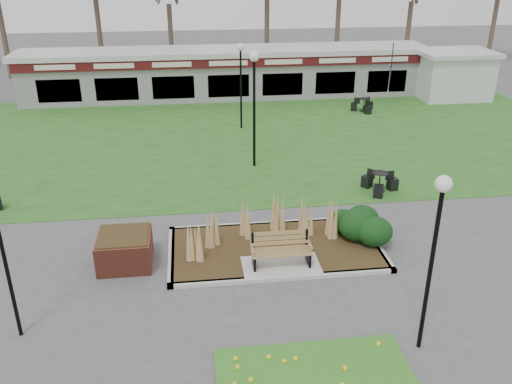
{
  "coord_description": "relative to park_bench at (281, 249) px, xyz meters",
  "views": [
    {
      "loc": [
        -2.37,
        -12.82,
        8.34
      ],
      "look_at": [
        -0.48,
        2.0,
        1.61
      ],
      "focal_mm": 38.0,
      "sensor_mm": 36.0,
      "label": 1
    }
  ],
  "objects": [
    {
      "name": "patio_umbrella",
      "position": [
        9.02,
        16.31,
        0.99
      ],
      "size": [
        2.57,
        2.59,
        2.48
      ],
      "color": "black",
      "rests_on": "ground"
    },
    {
      "name": "ground",
      "position": [
        0.0,
        -0.25,
        -0.59
      ],
      "size": [
        100.0,
        100.0,
        0.0
      ],
      "primitive_type": "plane",
      "color": "#515154",
      "rests_on": "ground"
    },
    {
      "name": "food_pavilion",
      "position": [
        0.0,
        19.71,
        0.89
      ],
      "size": [
        24.6,
        3.4,
        2.9
      ],
      "color": "gray",
      "rests_on": "ground"
    },
    {
      "name": "park_bench",
      "position": [
        0.0,
        0.0,
        0.0
      ],
      "size": [
        1.7,
        0.66,
        0.93
      ],
      "color": "olive",
      "rests_on": "ground"
    },
    {
      "name": "lawn",
      "position": [
        0.0,
        11.75,
        -0.58
      ],
      "size": [
        34.0,
        16.0,
        0.02
      ],
      "primitive_type": "cube",
      "color": "#225F1E",
      "rests_on": "ground"
    },
    {
      "name": "brick_planter",
      "position": [
        -4.4,
        0.75,
        -0.11
      ],
      "size": [
        1.5,
        1.5,
        0.95
      ],
      "color": "brown",
      "rests_on": "ground"
    },
    {
      "name": "planting_bed",
      "position": [
        1.27,
        1.1,
        -0.22
      ],
      "size": [
        6.75,
        3.4,
        1.27
      ],
      "color": "#2F2412",
      "rests_on": "ground"
    },
    {
      "name": "lamp_post_mid_left",
      "position": [
        0.23,
        7.93,
        2.86
      ],
      "size": [
        0.39,
        0.39,
        4.73
      ],
      "color": "black",
      "rests_on": "ground"
    },
    {
      "name": "lamp_post_mid_right",
      "position": [
        0.22,
        13.18,
        2.48
      ],
      "size": [
        0.35,
        0.35,
        4.22
      ],
      "color": "black",
      "rests_on": "ground"
    },
    {
      "name": "bistro_set_d",
      "position": [
        7.31,
        15.41,
        -0.33
      ],
      "size": [
        1.36,
        1.27,
        0.73
      ],
      "color": "black",
      "rests_on": "ground"
    },
    {
      "name": "service_hut",
      "position": [
        13.5,
        17.75,
        0.86
      ],
      "size": [
        4.4,
        3.4,
        2.83
      ],
      "color": "silver",
      "rests_on": "ground"
    },
    {
      "name": "lamp_post_near_right",
      "position": [
        2.58,
        -3.75,
        2.51
      ],
      "size": [
        0.35,
        0.35,
        4.25
      ],
      "color": "black",
      "rests_on": "ground"
    },
    {
      "name": "car_black",
      "position": [
        -11.23,
        26.75,
        0.04
      ],
      "size": [
        4.01,
        2.37,
        1.25
      ],
      "primitive_type": "imported",
      "rotation": [
        0.0,
        0.0,
        1.28
      ],
      "color": "black",
      "rests_on": "ground"
    },
    {
      "name": "bistro_set_c",
      "position": [
        4.55,
        4.75,
        -0.32
      ],
      "size": [
        1.3,
        1.39,
        0.75
      ],
      "color": "black",
      "rests_on": "ground"
    }
  ]
}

